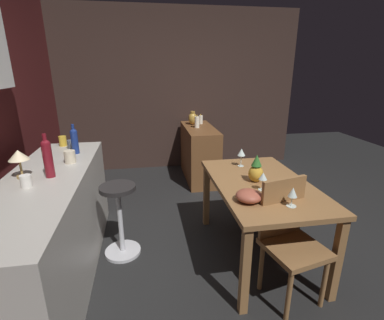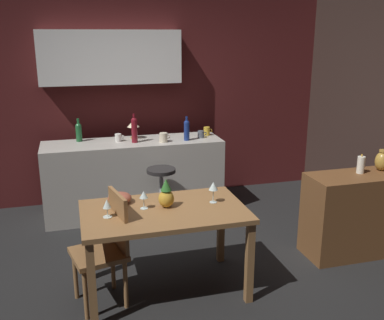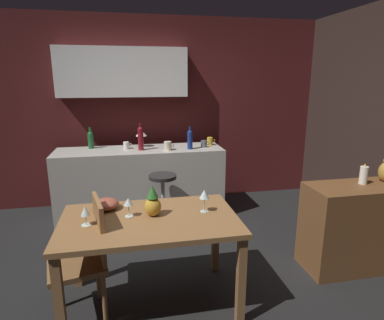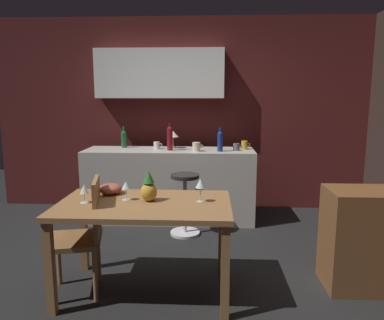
{
  "view_description": "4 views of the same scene",
  "coord_description": "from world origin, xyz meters",
  "views": [
    {
      "loc": [
        -2.3,
        0.7,
        1.71
      ],
      "look_at": [
        0.18,
        0.28,
        0.87
      ],
      "focal_mm": 26.63,
      "sensor_mm": 36.0,
      "label": 1
    },
    {
      "loc": [
        -0.81,
        -3.58,
        2.12
      ],
      "look_at": [
        0.23,
        0.18,
        1.0
      ],
      "focal_mm": 41.31,
      "sensor_mm": 36.0,
      "label": 2
    },
    {
      "loc": [
        -0.26,
        -2.59,
        1.77
      ],
      "look_at": [
        0.32,
        0.37,
        1.01
      ],
      "focal_mm": 30.32,
      "sensor_mm": 36.0,
      "label": 3
    },
    {
      "loc": [
        0.37,
        -3.02,
        1.56
      ],
      "look_at": [
        0.2,
        0.42,
        0.96
      ],
      "focal_mm": 34.42,
      "sensor_mm": 36.0,
      "label": 4
    }
  ],
  "objects": [
    {
      "name": "cup_mustard",
      "position": [
        0.8,
        1.56,
        0.95
      ],
      "size": [
        0.11,
        0.08,
        0.11
      ],
      "color": "gold",
      "rests_on": "kitchen_counter"
    },
    {
      "name": "wine_glass_right",
      "position": [
        -0.59,
        -0.32,
        0.84
      ],
      "size": [
        0.07,
        0.07,
        0.15
      ],
      "color": "silver",
      "rests_on": "dining_table"
    },
    {
      "name": "bar_stool",
      "position": [
        0.1,
        0.97,
        0.37
      ],
      "size": [
        0.34,
        0.34,
        0.7
      ],
      "color": "#262323",
      "rests_on": "ground_plane"
    },
    {
      "name": "cup_slate",
      "position": [
        0.7,
        1.45,
        0.94
      ],
      "size": [
        0.11,
        0.08,
        0.09
      ],
      "color": "#515660",
      "rests_on": "kitchen_counter"
    },
    {
      "name": "fruit_bowl",
      "position": [
        -0.47,
        -0.04,
        0.78
      ],
      "size": [
        0.2,
        0.2,
        0.09
      ],
      "primitive_type": "ellipsoid",
      "color": "#9E4C38",
      "rests_on": "dining_table"
    },
    {
      "name": "wall_kitchen_back",
      "position": [
        -0.06,
        2.08,
        1.41
      ],
      "size": [
        5.2,
        0.33,
        2.6
      ],
      "color": "#4C1919",
      "rests_on": "ground_plane"
    },
    {
      "name": "pineapple_centerpiece",
      "position": [
        -0.11,
        -0.24,
        0.84
      ],
      "size": [
        0.13,
        0.13,
        0.25
      ],
      "color": "gold",
      "rests_on": "dining_table"
    },
    {
      "name": "cup_white",
      "position": [
        -0.3,
        1.53,
        0.94
      ],
      "size": [
        0.11,
        0.07,
        0.09
      ],
      "color": "white",
      "rests_on": "kitchen_counter"
    },
    {
      "name": "wine_bottle_ruby",
      "position": [
        -0.12,
        1.43,
        1.06
      ],
      "size": [
        0.07,
        0.07,
        0.34
      ],
      "color": "maroon",
      "rests_on": "kitchen_counter"
    },
    {
      "name": "wine_glass_center",
      "position": [
        0.3,
        -0.24,
        0.88
      ],
      "size": [
        0.08,
        0.08,
        0.18
      ],
      "color": "silver",
      "rests_on": "dining_table"
    },
    {
      "name": "dining_table",
      "position": [
        -0.14,
        -0.29,
        0.65
      ],
      "size": [
        1.34,
        0.81,
        0.74
      ],
      "color": "olive",
      "rests_on": "ground_plane"
    },
    {
      "name": "wine_bottle_green",
      "position": [
        -0.74,
        1.66,
        1.02
      ],
      "size": [
        0.07,
        0.07,
        0.27
      ],
      "color": "#1E592D",
      "rests_on": "kitchen_counter"
    },
    {
      "name": "kitchen_counter",
      "position": [
        -0.13,
        1.49,
        0.45
      ],
      "size": [
        2.1,
        0.6,
        0.9
      ],
      "primitive_type": "cube",
      "color": "#B2ADA3",
      "rests_on": "ground_plane"
    },
    {
      "name": "counter_lamp",
      "position": [
        -0.1,
        1.63,
        1.07
      ],
      "size": [
        0.15,
        0.15,
        0.22
      ],
      "color": "#A58447",
      "rests_on": "kitchen_counter"
    },
    {
      "name": "chair_near_window",
      "position": [
        -0.61,
        -0.32,
        0.5
      ],
      "size": [
        0.48,
        0.48,
        0.92
      ],
      "color": "olive",
      "rests_on": "ground_plane"
    },
    {
      "name": "ground_plane",
      "position": [
        0.0,
        0.0,
        0.0
      ],
      "size": [
        9.0,
        9.0,
        0.0
      ],
      "primitive_type": "plane",
      "color": "black"
    },
    {
      "name": "wine_glass_left",
      "position": [
        -0.29,
        -0.23,
        0.85
      ],
      "size": [
        0.07,
        0.07,
        0.15
      ],
      "color": "silver",
      "rests_on": "dining_table"
    },
    {
      "name": "wine_bottle_cobalt",
      "position": [
        0.49,
        1.37,
        1.03
      ],
      "size": [
        0.07,
        0.07,
        0.29
      ],
      "color": "navy",
      "rests_on": "kitchen_counter"
    },
    {
      "name": "cup_cream",
      "position": [
        0.21,
        1.35,
        0.95
      ],
      "size": [
        0.13,
        0.09,
        0.11
      ],
      "color": "beige",
      "rests_on": "kitchen_counter"
    }
  ]
}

